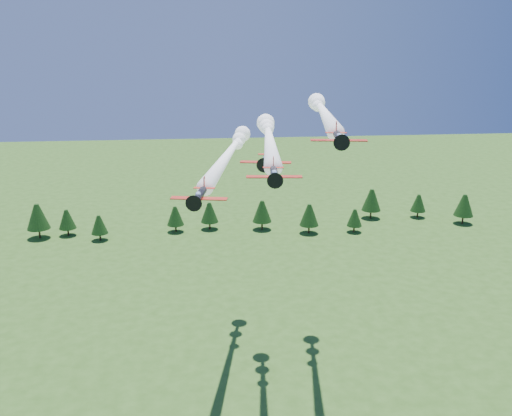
{
  "coord_description": "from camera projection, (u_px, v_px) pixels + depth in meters",
  "views": [
    {
      "loc": [
        -9.36,
        -79.76,
        64.86
      ],
      "look_at": [
        -1.15,
        0.0,
        40.81
      ],
      "focal_mm": 40.0,
      "sensor_mm": 36.0,
      "label": 1
    }
  ],
  "objects": [
    {
      "name": "plane_left",
      "position": [
        230.0,
        152.0,
        113.36
      ],
      "size": [
        16.35,
        58.72,
        3.7
      ],
      "rotation": [
        0.0,
        0.0,
        -0.19
      ],
      "color": "black",
      "rests_on": "ground"
    },
    {
      "name": "plane_right",
      "position": [
        323.0,
        111.0,
        107.8
      ],
      "size": [
        12.73,
        53.89,
        3.7
      ],
      "rotation": [
        0.0,
        0.0,
        -0.14
      ],
      "color": "black",
      "rests_on": "ground"
    },
    {
      "name": "plane_slot",
      "position": [
        266.0,
        160.0,
        90.71
      ],
      "size": [
        8.26,
        9.06,
        2.88
      ],
      "rotation": [
        0.0,
        0.0,
        -0.19
      ],
      "color": "black",
      "rests_on": "ground"
    },
    {
      "name": "treeline",
      "position": [
        242.0,
        212.0,
        198.19
      ],
      "size": [
        171.54,
        21.87,
        11.87
      ],
      "color": "#382314",
      "rests_on": "ground"
    },
    {
      "name": "plane_lead",
      "position": [
        269.0,
        137.0,
        101.8
      ],
      "size": [
        10.24,
        51.83,
        3.7
      ],
      "rotation": [
        0.0,
        0.0,
        -0.1
      ],
      "color": "black",
      "rests_on": "ground"
    }
  ]
}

